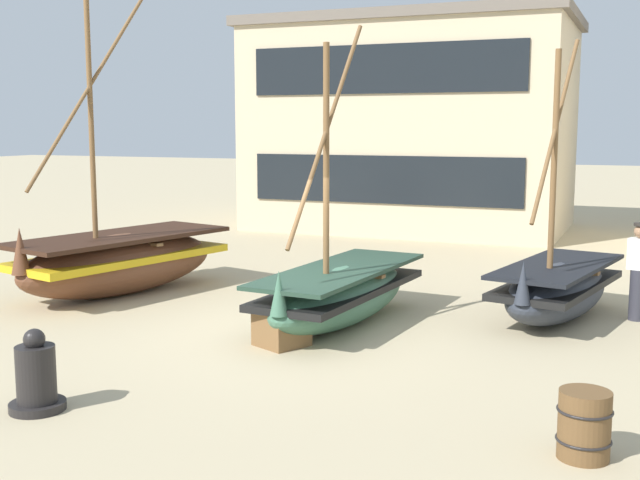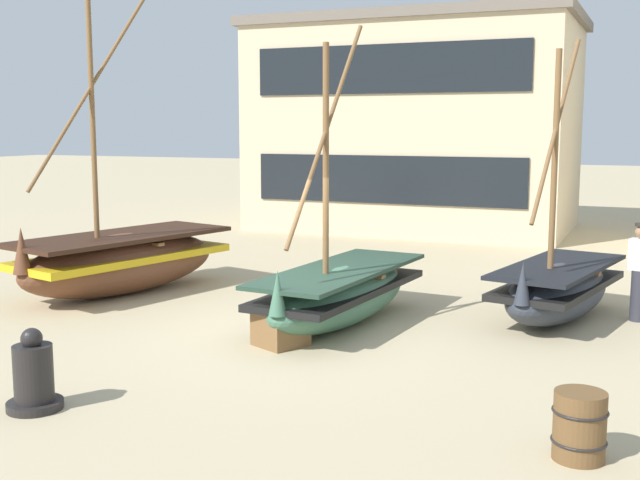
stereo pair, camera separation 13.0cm
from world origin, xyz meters
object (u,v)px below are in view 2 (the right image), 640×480
fishing_boat_far_right (557,288)px  capstan_winch (34,377)px  fishing_boat_near_left (340,292)px  harbor_building_main (416,125)px  cargo_crate (281,328)px  wooden_barrel (579,426)px  fishing_boat_centre_large (121,260)px  fisherman_by_hull (640,273)px

fishing_boat_far_right → capstan_winch: bearing=-126.2°
fishing_boat_near_left → harbor_building_main: 13.57m
capstan_winch → cargo_crate: 3.91m
fishing_boat_near_left → fishing_boat_far_right: bearing=27.6°
cargo_crate → fishing_boat_far_right: bearing=42.4°
fishing_boat_far_right → harbor_building_main: size_ratio=0.47×
fishing_boat_near_left → wooden_barrel: fishing_boat_near_left is taller
capstan_winch → harbor_building_main: bearing=92.4°
wooden_barrel → harbor_building_main: size_ratio=0.07×
fishing_boat_near_left → capstan_winch: (-1.78, -5.23, -0.15)m
fishing_boat_far_right → harbor_building_main: 13.03m
fishing_boat_centre_large → harbor_building_main: (2.36, 12.45, 2.67)m
capstan_winch → wooden_barrel: (6.04, 1.04, -0.04)m
fisherman_by_hull → capstan_winch: bearing=-130.7°
capstan_winch → wooden_barrel: 6.12m
fisherman_by_hull → fishing_boat_near_left: bearing=-154.6°
fishing_boat_centre_large → wooden_barrel: fishing_boat_centre_large is taller
capstan_winch → harbor_building_main: harbor_building_main is taller
fishing_boat_far_right → capstan_winch: fishing_boat_far_right is taller
fishing_boat_centre_large → capstan_winch: 6.61m
fishing_boat_near_left → cargo_crate: size_ratio=7.53×
fishing_boat_near_left → fishing_boat_far_right: size_ratio=1.05×
cargo_crate → harbor_building_main: 15.11m
fishing_boat_near_left → fishing_boat_far_right: fishing_boat_near_left is taller
wooden_barrel → harbor_building_main: (-6.81, 17.23, 2.99)m
wooden_barrel → cargo_crate: wooden_barrel is taller
fishing_boat_far_right → wooden_barrel: 6.01m
fishing_boat_centre_large → fisherman_by_hull: 9.66m
fishing_boat_far_right → fisherman_by_hull: 1.39m
fishing_boat_centre_large → fishing_boat_far_right: size_ratio=1.26×
fishing_boat_near_left → fishing_boat_far_right: (3.33, 1.74, 0.01)m
fishing_boat_centre_large → cargo_crate: bearing=-25.5°
fishing_boat_near_left → capstan_winch: fishing_boat_near_left is taller
fishing_boat_near_left → fisherman_by_hull: (4.61, 2.19, 0.30)m
fishing_boat_centre_large → wooden_barrel: (9.17, -4.78, -0.32)m
fishing_boat_far_right → capstan_winch: 8.64m
fishing_boat_centre_large → fishing_boat_far_right: 8.32m
capstan_winch → fishing_boat_near_left: bearing=71.2°
fisherman_by_hull → wooden_barrel: bearing=-93.2°
fishing_boat_near_left → harbor_building_main: (-2.55, 13.03, 2.80)m
capstan_winch → harbor_building_main: 18.51m
fishing_boat_centre_large → capstan_winch: (3.14, -5.81, -0.28)m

